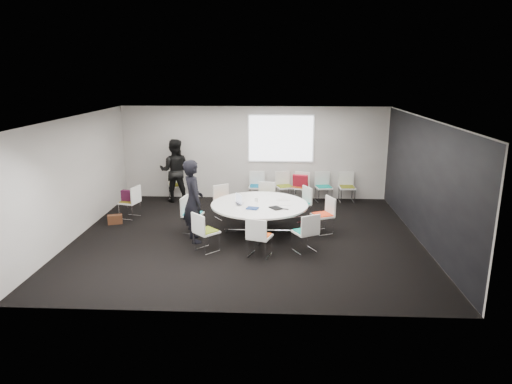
{
  "coord_description": "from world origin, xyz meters",
  "views": [
    {
      "loc": [
        0.7,
        -10.12,
        3.79
      ],
      "look_at": [
        0.2,
        0.4,
        1.0
      ],
      "focal_mm": 32.0,
      "sensor_mm": 36.0,
      "label": 1
    }
  ],
  "objects_px": {
    "conference_table": "(259,211)",
    "chair_person_back": "(177,191)",
    "chair_ring_b": "(300,210)",
    "chair_back_e": "(347,193)",
    "chair_back_d": "(323,193)",
    "brown_bag": "(115,219)",
    "person_main": "(193,201)",
    "chair_ring_d": "(225,208)",
    "chair_ring_e": "(192,221)",
    "chair_back_b": "(284,192)",
    "chair_ring_g": "(259,244)",
    "laptop": "(240,204)",
    "chair_back_c": "(300,193)",
    "chair_ring_a": "(323,222)",
    "chair_back_a": "(257,192)",
    "chair_ring_f": "(206,239)",
    "chair_spare_left": "(130,208)",
    "maroon_bag": "(129,196)",
    "cup": "(256,199)",
    "person_back": "(175,171)",
    "chair_ring_c": "(266,205)",
    "chair_ring_h": "(305,240)"
  },
  "relations": [
    {
      "from": "chair_ring_d",
      "to": "chair_ring_e",
      "type": "xyz_separation_m",
      "value": [
        -0.66,
        -1.11,
        0.0
      ]
    },
    {
      "from": "conference_table",
      "to": "chair_back_b",
      "type": "relative_size",
      "value": 2.63
    },
    {
      "from": "brown_bag",
      "to": "chair_back_a",
      "type": "bearing_deg",
      "value": 33.29
    },
    {
      "from": "laptop",
      "to": "chair_ring_h",
      "type": "bearing_deg",
      "value": -141.15
    },
    {
      "from": "chair_ring_a",
      "to": "person_main",
      "type": "relative_size",
      "value": 0.46
    },
    {
      "from": "chair_ring_b",
      "to": "chair_back_e",
      "type": "relative_size",
      "value": 1.0
    },
    {
      "from": "maroon_bag",
      "to": "brown_bag",
      "type": "relative_size",
      "value": 1.11
    },
    {
      "from": "chair_ring_a",
      "to": "laptop",
      "type": "height_order",
      "value": "chair_ring_a"
    },
    {
      "from": "chair_back_c",
      "to": "person_main",
      "type": "relative_size",
      "value": 0.46
    },
    {
      "from": "chair_back_e",
      "to": "person_back",
      "type": "xyz_separation_m",
      "value": [
        -5.13,
        -0.17,
        0.67
      ]
    },
    {
      "from": "chair_ring_a",
      "to": "person_main",
      "type": "distance_m",
      "value": 3.15
    },
    {
      "from": "brown_bag",
      "to": "maroon_bag",
      "type": "bearing_deg",
      "value": 64.54
    },
    {
      "from": "chair_ring_b",
      "to": "chair_back_c",
      "type": "xyz_separation_m",
      "value": [
        0.06,
        1.76,
        0.0
      ]
    },
    {
      "from": "chair_ring_e",
      "to": "chair_back_e",
      "type": "bearing_deg",
      "value": 135.03
    },
    {
      "from": "chair_ring_g",
      "to": "laptop",
      "type": "height_order",
      "value": "chair_ring_g"
    },
    {
      "from": "chair_ring_f",
      "to": "chair_spare_left",
      "type": "relative_size",
      "value": 1.0
    },
    {
      "from": "chair_ring_d",
      "to": "person_main",
      "type": "xyz_separation_m",
      "value": [
        -0.51,
        -1.7,
        0.68
      ]
    },
    {
      "from": "chair_ring_d",
      "to": "chair_person_back",
      "type": "height_order",
      "value": "same"
    },
    {
      "from": "chair_ring_c",
      "to": "chair_ring_g",
      "type": "relative_size",
      "value": 1.0
    },
    {
      "from": "chair_ring_g",
      "to": "chair_ring_b",
      "type": "bearing_deg",
      "value": 87.37
    },
    {
      "from": "chair_ring_b",
      "to": "laptop",
      "type": "relative_size",
      "value": 2.98
    },
    {
      "from": "chair_ring_a",
      "to": "chair_ring_b",
      "type": "distance_m",
      "value": 1.08
    },
    {
      "from": "chair_ring_f",
      "to": "chair_ring_e",
      "type": "bearing_deg",
      "value": 158.4
    },
    {
      "from": "chair_ring_e",
      "to": "chair_person_back",
      "type": "height_order",
      "value": "same"
    },
    {
      "from": "chair_back_b",
      "to": "person_main",
      "type": "distance_m",
      "value": 4.09
    },
    {
      "from": "cup",
      "to": "brown_bag",
      "type": "bearing_deg",
      "value": 175.84
    },
    {
      "from": "chair_back_c",
      "to": "person_main",
      "type": "bearing_deg",
      "value": 75.86
    },
    {
      "from": "chair_back_d",
      "to": "person_main",
      "type": "bearing_deg",
      "value": 35.33
    },
    {
      "from": "conference_table",
      "to": "chair_spare_left",
      "type": "xyz_separation_m",
      "value": [
        -3.47,
        0.98,
        -0.27
      ]
    },
    {
      "from": "chair_ring_e",
      "to": "chair_back_b",
      "type": "xyz_separation_m",
      "value": [
        2.27,
        2.84,
        0.0
      ]
    },
    {
      "from": "maroon_bag",
      "to": "chair_ring_c",
      "type": "bearing_deg",
      "value": 7.0
    },
    {
      "from": "chair_ring_a",
      "to": "chair_ring_f",
      "type": "xyz_separation_m",
      "value": [
        -2.63,
        -1.29,
        0.0
      ]
    },
    {
      "from": "chair_ring_g",
      "to": "chair_back_a",
      "type": "xyz_separation_m",
      "value": [
        -0.25,
        4.28,
        0.0
      ]
    },
    {
      "from": "chair_back_d",
      "to": "person_main",
      "type": "height_order",
      "value": "person_main"
    },
    {
      "from": "chair_ring_f",
      "to": "cup",
      "type": "xyz_separation_m",
      "value": [
        1.02,
        1.45,
        0.5
      ]
    },
    {
      "from": "chair_ring_d",
      "to": "brown_bag",
      "type": "xyz_separation_m",
      "value": [
        -2.76,
        -0.61,
        -0.16
      ]
    },
    {
      "from": "chair_ring_d",
      "to": "chair_back_d",
      "type": "bearing_deg",
      "value": 176.91
    },
    {
      "from": "chair_back_b",
      "to": "laptop",
      "type": "bearing_deg",
      "value": 49.34
    },
    {
      "from": "chair_ring_b",
      "to": "chair_ring_f",
      "type": "xyz_separation_m",
      "value": [
        -2.15,
        -2.26,
        0.0
      ]
    },
    {
      "from": "chair_back_d",
      "to": "brown_bag",
      "type": "distance_m",
      "value": 6.01
    },
    {
      "from": "chair_ring_c",
      "to": "chair_ring_e",
      "type": "relative_size",
      "value": 1.0
    },
    {
      "from": "chair_ring_a",
      "to": "person_back",
      "type": "distance_m",
      "value": 4.95
    },
    {
      "from": "conference_table",
      "to": "chair_ring_a",
      "type": "relative_size",
      "value": 2.63
    },
    {
      "from": "brown_bag",
      "to": "chair_back_c",
      "type": "bearing_deg",
      "value": 25.55
    },
    {
      "from": "chair_back_c",
      "to": "chair_ring_a",
      "type": "bearing_deg",
      "value": 121.89
    },
    {
      "from": "chair_spare_left",
      "to": "brown_bag",
      "type": "relative_size",
      "value": 2.44
    },
    {
      "from": "conference_table",
      "to": "chair_person_back",
      "type": "distance_m",
      "value": 3.88
    },
    {
      "from": "chair_ring_c",
      "to": "cup",
      "type": "distance_m",
      "value": 1.32
    },
    {
      "from": "chair_back_c",
      "to": "person_back",
      "type": "bearing_deg",
      "value": 24.8
    },
    {
      "from": "chair_ring_e",
      "to": "brown_bag",
      "type": "distance_m",
      "value": 2.16
    }
  ]
}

